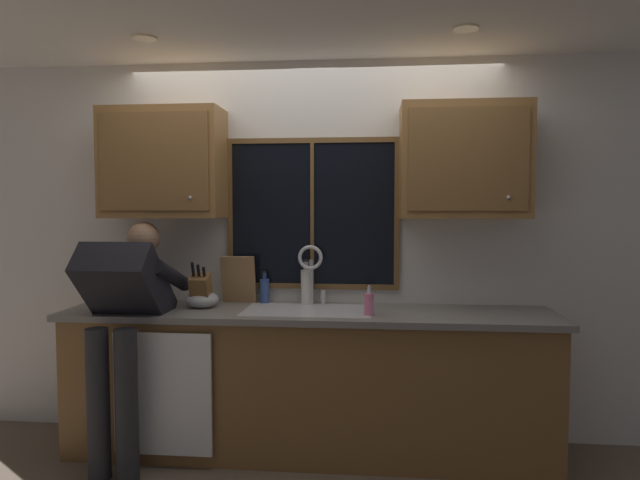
# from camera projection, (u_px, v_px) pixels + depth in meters

# --- Properties ---
(back_wall) EXTENTS (5.43, 0.12, 2.55)m
(back_wall) POSITION_uv_depth(u_px,v_px,m) (314.00, 250.00, 3.85)
(back_wall) COLOR silver
(back_wall) RESTS_ON floor
(ceiling_downlight_left) EXTENTS (0.14, 0.14, 0.01)m
(ceiling_downlight_left) POSITION_uv_depth(u_px,v_px,m) (145.00, 38.00, 3.20)
(ceiling_downlight_left) COLOR #FFEAB2
(ceiling_downlight_right) EXTENTS (0.14, 0.14, 0.01)m
(ceiling_downlight_right) POSITION_uv_depth(u_px,v_px,m) (466.00, 29.00, 3.03)
(ceiling_downlight_right) COLOR #FFEAB2
(window_glass) EXTENTS (1.10, 0.02, 0.95)m
(window_glass) POSITION_uv_depth(u_px,v_px,m) (312.00, 214.00, 3.77)
(window_glass) COLOR black
(window_frame_top) EXTENTS (1.17, 0.02, 0.04)m
(window_frame_top) POSITION_uv_depth(u_px,v_px,m) (312.00, 140.00, 3.73)
(window_frame_top) COLOR brown
(window_frame_bottom) EXTENTS (1.17, 0.02, 0.04)m
(window_frame_bottom) POSITION_uv_depth(u_px,v_px,m) (312.00, 286.00, 3.79)
(window_frame_bottom) COLOR brown
(window_frame_left) EXTENTS (0.03, 0.02, 0.95)m
(window_frame_left) POSITION_uv_depth(u_px,v_px,m) (230.00, 214.00, 3.81)
(window_frame_left) COLOR brown
(window_frame_right) EXTENTS (0.03, 0.02, 0.95)m
(window_frame_right) POSITION_uv_depth(u_px,v_px,m) (397.00, 214.00, 3.70)
(window_frame_right) COLOR brown
(window_mullion_center) EXTENTS (0.02, 0.02, 0.95)m
(window_mullion_center) POSITION_uv_depth(u_px,v_px,m) (312.00, 214.00, 3.75)
(window_mullion_center) COLOR brown
(lower_cabinet_run) EXTENTS (3.03, 0.58, 0.88)m
(lower_cabinet_run) POSITION_uv_depth(u_px,v_px,m) (308.00, 384.00, 3.55)
(lower_cabinet_run) COLOR brown
(lower_cabinet_run) RESTS_ON floor
(countertop) EXTENTS (3.09, 0.62, 0.04)m
(countertop) POSITION_uv_depth(u_px,v_px,m) (307.00, 314.00, 3.50)
(countertop) COLOR slate
(countertop) RESTS_ON lower_cabinet_run
(dishwasher_front) EXTENTS (0.60, 0.02, 0.74)m
(dishwasher_front) POSITION_uv_depth(u_px,v_px,m) (163.00, 394.00, 3.32)
(dishwasher_front) COLOR white
(upper_cabinet_left) EXTENTS (0.79, 0.36, 0.72)m
(upper_cabinet_left) POSITION_uv_depth(u_px,v_px,m) (163.00, 163.00, 3.68)
(upper_cabinet_left) COLOR olive
(upper_cabinet_right) EXTENTS (0.79, 0.36, 0.72)m
(upper_cabinet_right) POSITION_uv_depth(u_px,v_px,m) (464.00, 161.00, 3.49)
(upper_cabinet_right) COLOR olive
(sink) EXTENTS (0.80, 0.46, 0.21)m
(sink) POSITION_uv_depth(u_px,v_px,m) (308.00, 326.00, 3.52)
(sink) COLOR #B7B7BC
(sink) RESTS_ON lower_cabinet_run
(faucet) EXTENTS (0.18, 0.09, 0.40)m
(faucet) POSITION_uv_depth(u_px,v_px,m) (312.00, 267.00, 3.68)
(faucet) COLOR silver
(faucet) RESTS_ON countertop
(person_standing) EXTENTS (0.53, 0.72, 1.48)m
(person_standing) POSITION_uv_depth(u_px,v_px,m) (125.00, 314.00, 3.34)
(person_standing) COLOR #262628
(person_standing) RESTS_ON floor
(knife_block) EXTENTS (0.12, 0.18, 0.32)m
(knife_block) POSITION_uv_depth(u_px,v_px,m) (201.00, 291.00, 3.59)
(knife_block) COLOR brown
(knife_block) RESTS_ON countertop
(cutting_board) EXTENTS (0.23, 0.09, 0.32)m
(cutting_board) POSITION_uv_depth(u_px,v_px,m) (238.00, 280.00, 3.77)
(cutting_board) COLOR #997047
(cutting_board) RESTS_ON countertop
(mixing_bowl) EXTENTS (0.22, 0.22, 0.11)m
(mixing_bowl) POSITION_uv_depth(u_px,v_px,m) (202.00, 300.00, 3.62)
(mixing_bowl) COLOR #B7B7BC
(mixing_bowl) RESTS_ON countertop
(soap_dispenser) EXTENTS (0.06, 0.07, 0.18)m
(soap_dispenser) POSITION_uv_depth(u_px,v_px,m) (369.00, 304.00, 3.35)
(soap_dispenser) COLOR pink
(soap_dispenser) RESTS_ON countertop
(bottle_green_glass) EXTENTS (0.07, 0.07, 0.30)m
(bottle_green_glass) POSITION_uv_depth(u_px,v_px,m) (306.00, 286.00, 3.72)
(bottle_green_glass) COLOR silver
(bottle_green_glass) RESTS_ON countertop
(bottle_tall_clear) EXTENTS (0.06, 0.06, 0.22)m
(bottle_tall_clear) POSITION_uv_depth(u_px,v_px,m) (265.00, 290.00, 3.78)
(bottle_tall_clear) COLOR #334C8C
(bottle_tall_clear) RESTS_ON countertop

